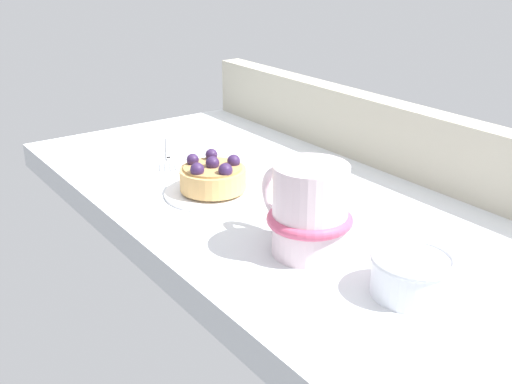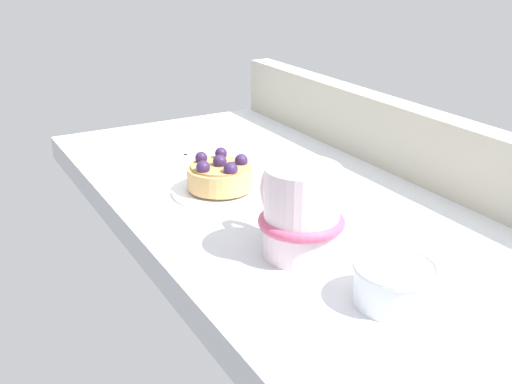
{
  "view_description": "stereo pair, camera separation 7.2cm",
  "coord_description": "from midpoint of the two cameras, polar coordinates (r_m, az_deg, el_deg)",
  "views": [
    {
      "loc": [
        56.75,
        -46.28,
        30.94
      ],
      "look_at": [
        2.65,
        -7.31,
        3.62
      ],
      "focal_mm": 43.13,
      "sensor_mm": 36.0,
      "label": 1
    },
    {
      "loc": [
        60.63,
        -40.22,
        30.94
      ],
      "look_at": [
        2.65,
        -7.31,
        3.62
      ],
      "focal_mm": 43.13,
      "sensor_mm": 36.0,
      "label": 2
    }
  ],
  "objects": [
    {
      "name": "dessert_plate",
      "position": [
        0.81,
        -0.79,
        0.16
      ],
      "size": [
        12.86,
        12.86,
        0.77
      ],
      "color": "white",
      "rests_on": "ground_plane"
    },
    {
      "name": "coffee_mug",
      "position": [
        0.64,
        7.32,
        -1.95
      ],
      "size": [
        12.77,
        9.14,
        9.9
      ],
      "color": "silver",
      "rests_on": "ground_plane"
    },
    {
      "name": "dessert_fork",
      "position": [
        0.98,
        -4.35,
        3.91
      ],
      "size": [
        15.35,
        9.11,
        0.6
      ],
      "color": "silver",
      "rests_on": "ground_plane"
    },
    {
      "name": "raspberry_tart",
      "position": [
        0.8,
        -0.8,
        1.59
      ],
      "size": [
        8.69,
        8.69,
        4.49
      ],
      "color": "tan",
      "rests_on": "dessert_plate"
    },
    {
      "name": "ground_plane",
      "position": [
        0.8,
        6.21,
        -2.08
      ],
      "size": [
        87.33,
        42.33,
        3.71
      ],
      "primitive_type": "cube",
      "color": "silver"
    },
    {
      "name": "sugar_bowl",
      "position": [
        0.59,
        16.28,
        -8.11
      ],
      "size": [
        7.98,
        7.98,
        4.01
      ],
      "color": "silver",
      "rests_on": "ground_plane"
    },
    {
      "name": "window_rail_back",
      "position": [
        0.9,
        16.52,
        4.44
      ],
      "size": [
        85.58,
        3.78,
        9.76
      ],
      "primitive_type": "cube",
      "color": "#B2AD99",
      "rests_on": "ground_plane"
    }
  ]
}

